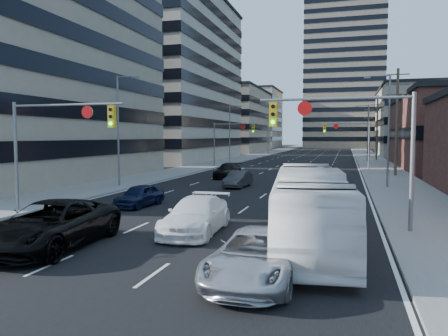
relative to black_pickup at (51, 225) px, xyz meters
name	(u,v)px	position (x,y,z in m)	size (l,w,h in m)	color
ground	(100,270)	(3.20, -1.91, -0.88)	(400.00, 400.00, 0.00)	black
road_surface	(323,149)	(3.20, 128.09, -0.87)	(18.00, 300.00, 0.02)	black
sidewalk_left	(286,149)	(-8.30, 128.09, -0.80)	(5.00, 300.00, 0.15)	slate
sidewalk_right	(360,149)	(14.70, 128.09, -0.80)	(5.00, 300.00, 0.15)	slate
office_left_mid	(147,81)	(-23.80, 58.09, 13.12)	(26.00, 34.00, 28.00)	#ADA089
office_left_far	(224,122)	(-20.80, 98.09, 7.12)	(20.00, 30.00, 16.00)	gray
office_right_far	(435,122)	(28.20, 86.09, 6.12)	(22.00, 28.00, 14.00)	gray
apartment_tower	(344,66)	(9.20, 148.09, 28.12)	(26.00, 26.00, 58.00)	gray
bg_block_left	(244,120)	(-24.80, 138.09, 9.12)	(24.00, 24.00, 20.00)	#ADA089
bg_block_right	(433,130)	(35.20, 128.09, 5.12)	(22.00, 22.00, 12.00)	gray
signal_near_left	(55,133)	(-4.25, 6.08, 3.45)	(6.59, 0.33, 6.00)	slate
signal_near_right	(350,133)	(10.65, 6.08, 3.45)	(6.59, 0.33, 6.00)	slate
signal_far_left	(231,135)	(-4.48, 43.08, 3.42)	(6.09, 0.33, 6.00)	slate
signal_far_right	(350,135)	(10.88, 43.08, 3.42)	(6.09, 0.33, 6.00)	slate
utility_pole_block	(397,120)	(15.40, 34.09, 4.90)	(2.20, 0.28, 11.00)	#4C3D2D
utility_pole_midblock	(377,127)	(15.40, 64.09, 4.90)	(2.20, 0.28, 11.00)	#4C3D2D
utility_pole_distant	(368,129)	(15.40, 94.09, 4.90)	(2.20, 0.28, 11.00)	#4C3D2D
streetlight_left_near	(120,125)	(-7.14, 18.09, 4.18)	(2.03, 0.22, 9.00)	slate
streetlight_left_mid	(231,131)	(-7.14, 53.09, 4.18)	(2.03, 0.22, 9.00)	slate
streetlight_left_far	(269,132)	(-7.14, 88.09, 4.18)	(2.03, 0.22, 9.00)	slate
streetlight_right_near	(387,125)	(13.54, 23.09, 4.18)	(2.03, 0.22, 9.00)	slate
streetlight_right_far	(367,130)	(13.54, 58.09, 4.18)	(2.03, 0.22, 9.00)	slate
black_pickup	(51,225)	(0.00, 0.00, 0.00)	(2.91, 6.31, 1.75)	black
white_van	(196,215)	(4.34, 3.87, -0.11)	(2.14, 5.26, 1.53)	white
silver_suv	(257,256)	(8.09, -1.51, -0.16)	(2.39, 5.19, 1.44)	#BABBBF
transit_bus	(309,207)	(9.20, 2.87, 0.61)	(2.50, 10.70, 2.98)	silver
sedan_blue	(140,196)	(-1.22, 9.63, -0.22)	(1.56, 3.87, 1.32)	#0C1433
sedan_grey_center	(238,179)	(2.08, 20.62, -0.21)	(1.41, 4.05, 1.34)	#313133
sedan_black_far	(228,171)	(-0.75, 27.92, -0.15)	(2.04, 5.02, 1.46)	black
sedan_grey_right	(318,171)	(7.89, 30.10, -0.18)	(1.65, 4.10, 1.40)	#373739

